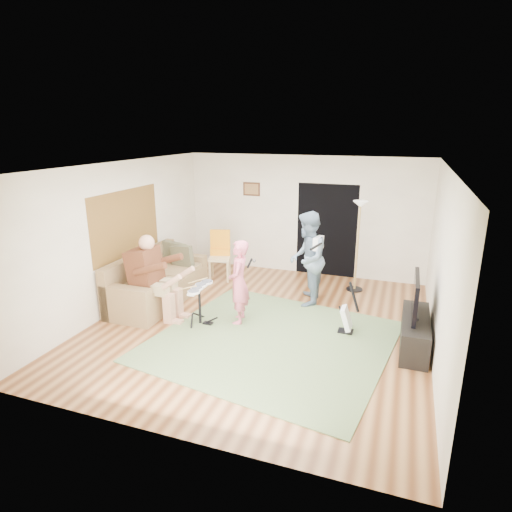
# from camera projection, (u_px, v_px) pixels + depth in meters

# --- Properties ---
(floor) EXTENTS (6.00, 6.00, 0.00)m
(floor) POSITION_uv_depth(u_px,v_px,m) (260.00, 324.00, 7.42)
(floor) COLOR brown
(floor) RESTS_ON ground
(walls) EXTENTS (5.50, 6.00, 2.70)m
(walls) POSITION_uv_depth(u_px,v_px,m) (261.00, 250.00, 7.03)
(walls) COLOR #F0E6D0
(walls) RESTS_ON floor
(ceiling) EXTENTS (6.00, 6.00, 0.00)m
(ceiling) POSITION_uv_depth(u_px,v_px,m) (261.00, 166.00, 6.64)
(ceiling) COLOR white
(ceiling) RESTS_ON walls
(window_blinds) EXTENTS (0.00, 2.05, 2.05)m
(window_blinds) POSITION_uv_depth(u_px,v_px,m) (126.00, 223.00, 8.03)
(window_blinds) COLOR brown
(window_blinds) RESTS_ON walls
(doorway) EXTENTS (2.10, 0.00, 2.10)m
(doorway) POSITION_uv_depth(u_px,v_px,m) (327.00, 230.00, 9.64)
(doorway) COLOR black
(doorway) RESTS_ON walls
(picture_frame) EXTENTS (0.42, 0.03, 0.32)m
(picture_frame) POSITION_uv_depth(u_px,v_px,m) (252.00, 189.00, 9.97)
(picture_frame) COLOR #3F2314
(picture_frame) RESTS_ON walls
(area_rug) EXTENTS (3.99, 3.86, 0.02)m
(area_rug) POSITION_uv_depth(u_px,v_px,m) (272.00, 340.00, 6.83)
(area_rug) COLOR #577044
(area_rug) RESTS_ON floor
(sofa) EXTENTS (0.96, 2.34, 0.95)m
(sofa) POSITION_uv_depth(u_px,v_px,m) (155.00, 285.00, 8.36)
(sofa) COLOR olive
(sofa) RESTS_ON floor
(drummer) EXTENTS (0.98, 0.55, 1.51)m
(drummer) POSITION_uv_depth(u_px,v_px,m) (156.00, 286.00, 7.55)
(drummer) COLOR #582C18
(drummer) RESTS_ON sofa
(drum_kit) EXTENTS (0.39, 0.70, 0.72)m
(drum_kit) POSITION_uv_depth(u_px,v_px,m) (200.00, 307.00, 7.36)
(drum_kit) COLOR black
(drum_kit) RESTS_ON floor
(singer) EXTENTS (0.47, 0.60, 1.47)m
(singer) POSITION_uv_depth(u_px,v_px,m) (239.00, 282.00, 7.31)
(singer) COLOR #D65D77
(singer) RESTS_ON floor
(microphone) EXTENTS (0.06, 0.06, 0.24)m
(microphone) POSITION_uv_depth(u_px,v_px,m) (250.00, 263.00, 7.14)
(microphone) COLOR black
(microphone) RESTS_ON singer
(guitarist) EXTENTS (0.78, 0.95, 1.80)m
(guitarist) POSITION_uv_depth(u_px,v_px,m) (307.00, 259.00, 8.07)
(guitarist) COLOR slate
(guitarist) RESTS_ON floor
(guitar_held) EXTENTS (0.23, 0.61, 0.26)m
(guitar_held) POSITION_uv_depth(u_px,v_px,m) (318.00, 243.00, 7.91)
(guitar_held) COLOR white
(guitar_held) RESTS_ON guitarist
(guitar_spare) EXTENTS (0.32, 0.29, 0.90)m
(guitar_spare) POSITION_uv_depth(u_px,v_px,m) (347.00, 318.00, 7.05)
(guitar_spare) COLOR black
(guitar_spare) RESTS_ON floor
(torchiere_lamp) EXTENTS (0.34, 0.34, 1.88)m
(torchiere_lamp) POSITION_uv_depth(u_px,v_px,m) (359.00, 230.00, 8.62)
(torchiere_lamp) COLOR black
(torchiere_lamp) RESTS_ON floor
(dining_chair) EXTENTS (0.58, 0.61, 1.09)m
(dining_chair) POSITION_uv_depth(u_px,v_px,m) (220.00, 262.00, 9.55)
(dining_chair) COLOR beige
(dining_chair) RESTS_ON floor
(tv_cabinet) EXTENTS (0.40, 1.40, 0.50)m
(tv_cabinet) POSITION_uv_depth(u_px,v_px,m) (415.00, 333.00, 6.57)
(tv_cabinet) COLOR black
(tv_cabinet) RESTS_ON floor
(television) EXTENTS (0.06, 1.01, 0.61)m
(television) POSITION_uv_depth(u_px,v_px,m) (415.00, 296.00, 6.41)
(television) COLOR black
(television) RESTS_ON tv_cabinet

